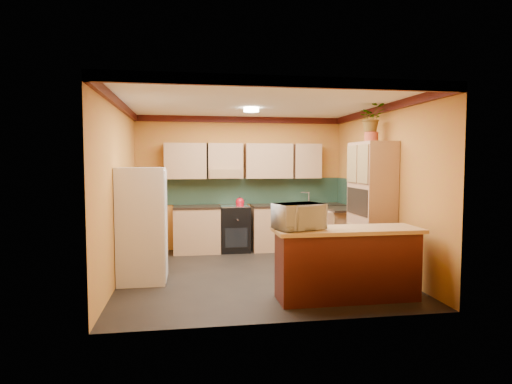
{
  "coord_description": "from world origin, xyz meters",
  "views": [
    {
      "loc": [
        -1.07,
        -6.62,
        1.78
      ],
      "look_at": [
        0.06,
        0.45,
        1.28
      ],
      "focal_mm": 30.0,
      "sensor_mm": 36.0,
      "label": 1
    }
  ],
  "objects_px": {
    "fridge": "(142,225)",
    "breakfast_bar": "(347,266)",
    "microwave": "(299,216)",
    "pantry": "(371,207)",
    "base_cabinets_back": "(265,228)",
    "stove": "(235,229)"
  },
  "relations": [
    {
      "from": "stove",
      "to": "pantry",
      "type": "height_order",
      "value": "pantry"
    },
    {
      "from": "stove",
      "to": "fridge",
      "type": "xyz_separation_m",
      "value": [
        -1.59,
        -1.96,
        0.39
      ]
    },
    {
      "from": "base_cabinets_back",
      "to": "fridge",
      "type": "distance_m",
      "value": 2.99
    },
    {
      "from": "fridge",
      "to": "microwave",
      "type": "relative_size",
      "value": 2.86
    },
    {
      "from": "stove",
      "to": "breakfast_bar",
      "type": "distance_m",
      "value": 3.4
    },
    {
      "from": "pantry",
      "to": "stove",
      "type": "bearing_deg",
      "value": 136.07
    },
    {
      "from": "base_cabinets_back",
      "to": "pantry",
      "type": "height_order",
      "value": "pantry"
    },
    {
      "from": "stove",
      "to": "microwave",
      "type": "relative_size",
      "value": 1.53
    },
    {
      "from": "pantry",
      "to": "base_cabinets_back",
      "type": "bearing_deg",
      "value": 125.57
    },
    {
      "from": "base_cabinets_back",
      "to": "stove",
      "type": "height_order",
      "value": "stove"
    },
    {
      "from": "breakfast_bar",
      "to": "base_cabinets_back",
      "type": "bearing_deg",
      "value": 98.59
    },
    {
      "from": "base_cabinets_back",
      "to": "pantry",
      "type": "xyz_separation_m",
      "value": [
        1.38,
        -1.94,
        0.61
      ]
    },
    {
      "from": "fridge",
      "to": "breakfast_bar",
      "type": "relative_size",
      "value": 0.94
    },
    {
      "from": "fridge",
      "to": "pantry",
      "type": "height_order",
      "value": "pantry"
    },
    {
      "from": "microwave",
      "to": "pantry",
      "type": "bearing_deg",
      "value": 22.43
    },
    {
      "from": "base_cabinets_back",
      "to": "fridge",
      "type": "relative_size",
      "value": 2.15
    },
    {
      "from": "fridge",
      "to": "pantry",
      "type": "relative_size",
      "value": 0.81
    },
    {
      "from": "base_cabinets_back",
      "to": "microwave",
      "type": "xyz_separation_m",
      "value": [
        -0.16,
        -3.22,
        0.65
      ]
    },
    {
      "from": "pantry",
      "to": "fridge",
      "type": "bearing_deg",
      "value": -179.54
    },
    {
      "from": "stove",
      "to": "base_cabinets_back",
      "type": "bearing_deg",
      "value": 0.0
    },
    {
      "from": "pantry",
      "to": "microwave",
      "type": "xyz_separation_m",
      "value": [
        -1.54,
        -1.28,
        0.04
      ]
    },
    {
      "from": "base_cabinets_back",
      "to": "breakfast_bar",
      "type": "xyz_separation_m",
      "value": [
        0.49,
        -3.22,
        0.0
      ]
    }
  ]
}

